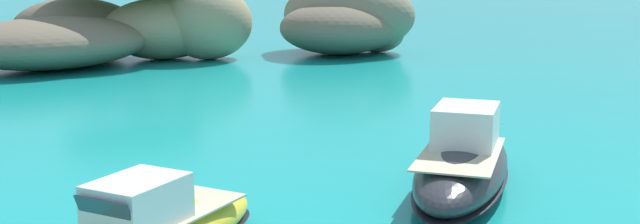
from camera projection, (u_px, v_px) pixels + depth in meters
islet_large at (113, 25)px, 65.00m from camera, size 28.49×23.06×8.72m
islet_small at (346, 19)px, 71.66m from camera, size 18.16×18.07×7.24m
motorboat_charcoal at (463, 164)px, 27.60m from camera, size 8.72×10.83×3.19m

